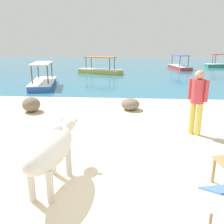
# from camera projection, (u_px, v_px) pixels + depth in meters

# --- Properties ---
(sand_beach) EXTENTS (18.00, 14.00, 0.04)m
(sand_beach) POSITION_uv_depth(u_px,v_px,m) (118.00, 203.00, 3.50)
(sand_beach) COLOR beige
(sand_beach) RESTS_ON ground
(water_surface) EXTENTS (60.00, 36.00, 0.03)m
(water_surface) POSITION_uv_depth(u_px,v_px,m) (129.00, 67.00, 24.61)
(water_surface) COLOR teal
(water_surface) RESTS_ON ground
(cow) EXTENTS (0.66, 1.78, 0.99)m
(cow) POSITION_uv_depth(u_px,v_px,m) (51.00, 148.00, 3.75)
(cow) COLOR beige
(cow) RESTS_ON sand_beach
(person_standing) EXTENTS (0.41, 0.37, 1.62)m
(person_standing) POSITION_uv_depth(u_px,v_px,m) (197.00, 98.00, 5.88)
(person_standing) COLOR #DBC64C
(person_standing) RESTS_ON sand_beach
(shore_rock_large) EXTENTS (0.82, 0.89, 0.40)m
(shore_rock_large) POSITION_uv_depth(u_px,v_px,m) (130.00, 104.00, 8.40)
(shore_rock_large) COLOR gray
(shore_rock_large) RESTS_ON sand_beach
(shore_rock_medium) EXTENTS (0.86, 0.94, 0.49)m
(shore_rock_medium) POSITION_uv_depth(u_px,v_px,m) (31.00, 104.00, 8.15)
(shore_rock_medium) COLOR #756651
(shore_rock_medium) RESTS_ON sand_beach
(boat_red) EXTENTS (1.71, 3.81, 1.29)m
(boat_red) POSITION_uv_depth(u_px,v_px,m) (180.00, 66.00, 22.35)
(boat_red) COLOR #C63833
(boat_red) RESTS_ON water_surface
(boat_blue) EXTENTS (1.94, 3.84, 1.29)m
(boat_blue) POSITION_uv_depth(u_px,v_px,m) (43.00, 82.00, 13.10)
(boat_blue) COLOR #3866B7
(boat_blue) RESTS_ON water_surface
(boat_yellow) EXTENTS (3.82, 2.55, 1.29)m
(boat_yellow) POSITION_uv_depth(u_px,v_px,m) (100.00, 70.00, 19.11)
(boat_yellow) COLOR gold
(boat_yellow) RESTS_ON water_surface
(boat_green) EXTENTS (3.70, 1.26, 1.29)m
(boat_green) POSITION_uv_depth(u_px,v_px,m) (224.00, 64.00, 24.31)
(boat_green) COLOR #338E66
(boat_green) RESTS_ON water_surface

